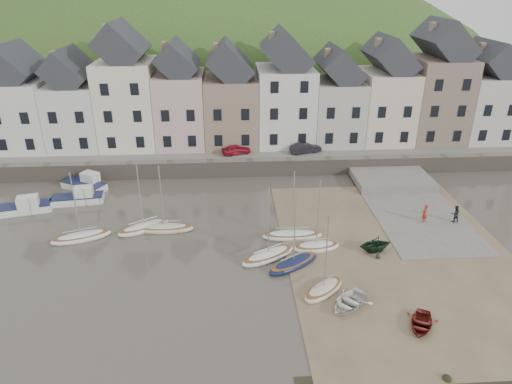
{
  "coord_description": "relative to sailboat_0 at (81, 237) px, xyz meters",
  "views": [
    {
      "loc": [
        -2.24,
        -30.76,
        20.14
      ],
      "look_at": [
        0.0,
        6.0,
        3.0
      ],
      "focal_mm": 32.56,
      "sensor_mm": 36.0,
      "label": 1
    }
  ],
  "objects": [
    {
      "name": "person_dark",
      "position": [
        32.64,
        0.93,
        0.66
      ],
      "size": [
        0.82,
        0.67,
        1.59
      ],
      "primitive_type": "imported",
      "rotation": [
        0.0,
        0.0,
        3.23
      ],
      "color": "black",
      "rests_on": "slipway"
    },
    {
      "name": "sailboat_0",
      "position": [
        0.0,
        0.0,
        0.0
      ],
      "size": [
        5.14,
        3.04,
        6.32
      ],
      "color": "silver",
      "rests_on": "ground"
    },
    {
      "name": "beach",
      "position": [
        25.88,
        -3.86,
        -0.23
      ],
      "size": [
        18.0,
        26.0,
        0.06
      ],
      "primitive_type": "cube",
      "color": "brown",
      "rests_on": "ground"
    },
    {
      "name": "sailboat_5",
      "position": [
        17.31,
        -5.03,
        0.0
      ],
      "size": [
        4.71,
        3.8,
        6.32
      ],
      "color": "#131B3E",
      "rests_on": "ground"
    },
    {
      "name": "sailboat_3",
      "position": [
        15.48,
        -3.85,
        0.0
      ],
      "size": [
        4.92,
        3.69,
        6.32
      ],
      "color": "silver",
      "rests_on": "ground"
    },
    {
      "name": "sailboat_2",
      "position": [
        6.82,
        1.08,
        -0.0
      ],
      "size": [
        5.14,
        1.6,
        6.32
      ],
      "color": "beige",
      "rests_on": "ground"
    },
    {
      "name": "slipway",
      "position": [
        29.88,
        4.14,
        -0.2
      ],
      "size": [
        8.0,
        18.0,
        0.12
      ],
      "primitive_type": "cube",
      "color": "slate",
      "rests_on": "ground"
    },
    {
      "name": "rowboat_white",
      "position": [
        20.37,
        -10.05,
        0.15
      ],
      "size": [
        4.15,
        4.13,
        0.71
      ],
      "primitive_type": "imported",
      "rotation": [
        0.0,
        0.0,
        -0.81
      ],
      "color": "white",
      "rests_on": "beach"
    },
    {
      "name": "sailboat_1",
      "position": [
        4.99,
        1.33,
        0.0
      ],
      "size": [
        4.77,
        3.76,
        6.32
      ],
      "color": "silver",
      "rests_on": "ground"
    },
    {
      "name": "quay_land",
      "position": [
        14.88,
        28.14,
        0.49
      ],
      "size": [
        90.0,
        30.0,
        1.5
      ],
      "primitive_type": "cube",
      "color": "#315220",
      "rests_on": "ground"
    },
    {
      "name": "person_red",
      "position": [
        29.9,
        1.09,
        0.71
      ],
      "size": [
        0.74,
        0.69,
        1.71
      ],
      "primitive_type": "imported",
      "rotation": [
        0.0,
        0.0,
        3.73
      ],
      "color": "maroon",
      "rests_on": "slipway"
    },
    {
      "name": "ground",
      "position": [
        14.88,
        -3.86,
        -0.26
      ],
      "size": [
        160.0,
        160.0,
        0.0
      ],
      "primitive_type": "plane",
      "color": "#474137",
      "rests_on": "ground"
    },
    {
      "name": "townhouse_terrace",
      "position": [
        16.64,
        20.14,
        7.06
      ],
      "size": [
        61.05,
        8.0,
        13.93
      ],
      "color": "silver",
      "rests_on": "quay_land"
    },
    {
      "name": "sailboat_4",
      "position": [
        17.77,
        -0.8,
        -0.0
      ],
      "size": [
        5.16,
        1.52,
        6.32
      ],
      "color": "silver",
      "rests_on": "ground"
    },
    {
      "name": "seawall",
      "position": [
        14.88,
        13.14,
        0.64
      ],
      "size": [
        70.0,
        1.2,
        1.8
      ],
      "primitive_type": "cube",
      "color": "slate",
      "rests_on": "ground"
    },
    {
      "name": "hillside",
      "position": [
        9.88,
        56.14,
        -18.25
      ],
      "size": [
        134.4,
        84.0,
        84.0
      ],
      "color": "#315220",
      "rests_on": "ground"
    },
    {
      "name": "motorboat_0",
      "position": [
        -2.13,
        7.15,
        0.32
      ],
      "size": [
        5.1,
        2.34,
        1.7
      ],
      "color": "silver",
      "rests_on": "ground"
    },
    {
      "name": "sailboat_6",
      "position": [
        19.48,
        -2.73,
        0.01
      ],
      "size": [
        3.99,
        1.96,
        6.32
      ],
      "color": "silver",
      "rests_on": "ground"
    },
    {
      "name": "motorboat_2",
      "position": [
        -2.38,
        10.47,
        0.32
      ],
      "size": [
        5.04,
        3.79,
        1.7
      ],
      "color": "silver",
      "rests_on": "ground"
    },
    {
      "name": "car_left",
      "position": [
        13.44,
        15.64,
        1.9
      ],
      "size": [
        3.54,
        2.33,
        1.12
      ],
      "primitive_type": "imported",
      "rotation": [
        0.0,
        0.0,
        1.9
      ],
      "color": "maroon",
      "rests_on": "quay_street"
    },
    {
      "name": "quay_street",
      "position": [
        14.88,
        16.64,
        1.29
      ],
      "size": [
        70.0,
        7.0,
        0.1
      ],
      "primitive_type": "cube",
      "color": "slate",
      "rests_on": "quay_land"
    },
    {
      "name": "rowboat_green",
      "position": [
        24.08,
        -3.46,
        0.5
      ],
      "size": [
        3.03,
        2.73,
        1.4
      ],
      "primitive_type": "imported",
      "rotation": [
        0.0,
        0.0,
        -1.39
      ],
      "color": "black",
      "rests_on": "beach"
    },
    {
      "name": "car_right",
      "position": [
        21.45,
        15.64,
        1.94
      ],
      "size": [
        3.83,
        2.26,
        1.19
      ],
      "primitive_type": "imported",
      "rotation": [
        0.0,
        0.0,
        1.87
      ],
      "color": "black",
      "rests_on": "quay_street"
    },
    {
      "name": "sailboat_7",
      "position": [
        18.98,
        -8.41,
        0.01
      ],
      "size": [
        3.84,
        3.64,
        6.32
      ],
      "color": "beige",
      "rests_on": "ground"
    },
    {
      "name": "rowboat_red",
      "position": [
        24.39,
        -12.36,
        0.09
      ],
      "size": [
        3.04,
        3.37,
        0.57
      ],
      "primitive_type": "imported",
      "rotation": [
        0.0,
        0.0,
        -0.49
      ],
      "color": "maroon",
      "rests_on": "beach"
    },
    {
      "name": "motorboat_1",
      "position": [
        -6.75,
        5.38,
        0.32
      ],
      "size": [
        5.51,
        2.91,
        1.7
      ],
      "color": "silver",
      "rests_on": "ground"
    }
  ]
}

